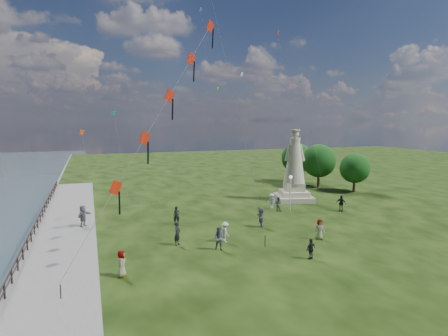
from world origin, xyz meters
name	(u,v)px	position (x,y,z in m)	size (l,w,h in m)	color
waterfront	(45,246)	(-15.24, 8.99, -0.06)	(200.00, 200.00, 1.51)	#2D3E43
statue	(294,174)	(11.13, 16.87, 3.19)	(5.12, 5.12, 8.43)	#C5B395
lamppost	(290,185)	(7.91, 12.18, 2.76)	(0.35, 0.35, 3.83)	silver
tree_row	(318,161)	(19.20, 24.07, 3.65)	(7.51, 13.71, 6.19)	#382314
person_0	(177,234)	(-5.66, 5.67, 0.91)	(0.66, 0.44, 1.82)	black
person_1	(220,239)	(-2.99, 3.46, 0.89)	(0.87, 0.53, 1.78)	#595960
person_2	(225,232)	(-1.94, 5.12, 0.81)	(1.04, 0.54, 1.61)	silver
person_3	(311,249)	(2.36, -0.36, 0.73)	(0.85, 0.44, 1.46)	black
person_4	(320,229)	(5.40, 3.11, 0.84)	(0.82, 0.50, 1.68)	#595960
person_5	(83,217)	(-12.50, 13.23, 0.96)	(1.78, 0.77, 1.92)	#595960
person_6	(177,215)	(-4.43, 11.35, 0.84)	(0.61, 0.40, 1.68)	black
person_7	(278,204)	(6.75, 12.68, 0.76)	(0.74, 0.46, 1.53)	#595960
person_8	(272,201)	(6.68, 14.00, 0.83)	(1.08, 0.56, 1.67)	silver
person_9	(341,203)	(12.96, 10.36, 0.86)	(1.01, 0.52, 1.72)	black
person_10	(122,264)	(-10.18, 1.06, 0.83)	(0.81, 0.50, 1.66)	#595960
person_11	(261,217)	(2.49, 7.89, 0.91)	(1.69, 0.73, 1.82)	#595960
red_kite_train	(168,102)	(-6.44, 4.58, 10.82)	(11.78, 9.35, 17.53)	black
small_kites	(211,87)	(2.87, 23.53, 13.64)	(28.03, 15.94, 26.54)	#166485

